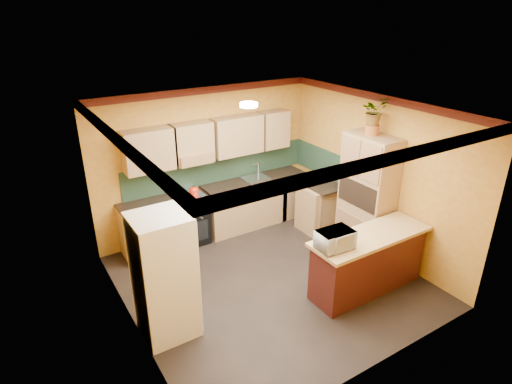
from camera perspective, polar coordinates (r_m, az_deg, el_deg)
room_shell at (r=6.13m, az=0.79°, el=5.82°), size 4.24×4.24×2.72m
base_cabinets_back at (r=8.01m, az=-4.79°, el=-2.57°), size 3.65×0.60×0.88m
countertop_back at (r=7.82m, az=-4.90°, el=0.46°), size 3.65×0.62×0.04m
stove at (r=7.77m, az=-8.88°, el=-3.53°), size 0.58×0.58×0.91m
kettle at (r=7.53m, az=-8.29°, el=0.19°), size 0.20×0.20×0.18m
sink at (r=8.16m, az=-0.08°, el=1.82°), size 0.48×0.40×0.03m
base_cabinets_right at (r=8.24m, az=8.69°, el=-2.00°), size 0.60×0.80×0.88m
countertop_right at (r=8.05m, az=8.89°, el=0.95°), size 0.62×0.80×0.04m
fridge at (r=5.57m, az=-12.15°, el=-10.95°), size 0.68×0.66×1.70m
pantry at (r=7.34m, az=14.57°, el=-0.59°), size 0.48×0.90×2.10m
fern_pot at (r=7.00m, az=15.22°, el=8.03°), size 0.22×0.22×0.16m
fern at (r=6.93m, az=15.48°, el=10.37°), size 0.39×0.34×0.43m
breakfast_bar at (r=6.66m, az=14.64°, el=-9.21°), size 1.80×0.55×0.88m
bar_top at (r=6.42m, az=15.06°, el=-5.72°), size 1.90×0.65×0.05m
microwave at (r=5.90m, az=10.47°, el=-6.26°), size 0.50×0.35×0.27m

